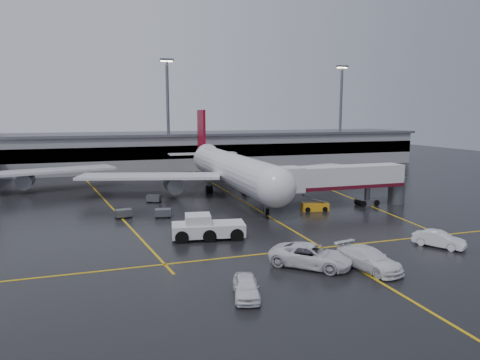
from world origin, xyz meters
name	(u,v)px	position (x,y,z in m)	size (l,w,h in m)	color
ground	(249,204)	(0.00, 0.00, 0.00)	(220.00, 220.00, 0.00)	black
apron_line_centre	(249,204)	(0.00, 0.00, 0.01)	(0.25, 90.00, 0.02)	gold
apron_line_stop	(322,248)	(0.00, -22.00, 0.01)	(60.00, 0.25, 0.02)	gold
apron_line_left	(105,200)	(-20.00, 10.00, 0.01)	(0.25, 70.00, 0.02)	gold
apron_line_right	(325,187)	(18.00, 10.00, 0.01)	(0.25, 70.00, 0.02)	gold
terminal	(185,150)	(0.00, 47.93, 4.32)	(122.00, 19.00, 8.60)	gray
light_mast_mid	(168,108)	(-5.00, 42.00, 14.47)	(3.00, 1.20, 25.45)	#595B60
light_mast_right	(341,109)	(40.00, 42.00, 14.47)	(3.00, 1.20, 25.45)	#595B60
main_airliner	(230,168)	(0.00, 9.70, 4.21)	(48.80, 45.60, 14.10)	silver
jet_bridge	(343,180)	(11.87, -6.00, 3.93)	(19.90, 3.40, 6.05)	silver
pushback_tractor	(206,228)	(-10.09, -15.21, 1.09)	(8.03, 4.33, 2.73)	silver
belt_loader	(315,207)	(7.26, -6.67, 0.56)	(3.84, 2.28, 2.29)	orange
service_van_a	(311,256)	(-3.56, -26.47, 0.98)	(3.25, 7.05, 1.96)	white
service_van_b	(369,259)	(0.84, -28.57, 0.91)	(2.55, 6.28, 1.82)	white
service_van_c	(439,239)	(11.14, -25.34, 0.80)	(1.69, 4.85, 1.60)	white
service_van_d	(246,287)	(-10.92, -30.73, 0.76)	(1.80, 4.47, 1.52)	white
baggage_cart_a	(163,213)	(-13.09, -4.23, 0.63)	(2.18, 1.60, 1.12)	#595B60
baggage_cart_b	(124,213)	(-17.90, -2.89, 0.63)	(2.18, 1.60, 1.12)	#595B60
baggage_cart_c	(154,198)	(-12.99, 5.88, 0.63)	(2.37, 2.05, 1.12)	#595B60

